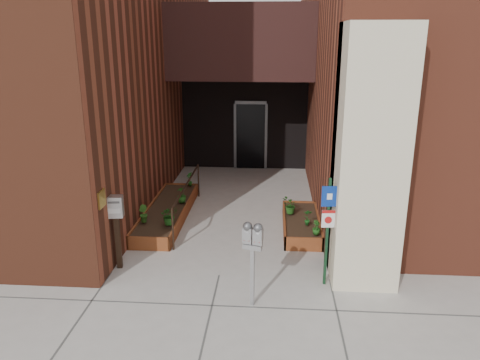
# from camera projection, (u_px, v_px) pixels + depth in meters

# --- Properties ---
(ground) EXTENTS (80.00, 80.00, 0.00)m
(ground) POSITION_uv_depth(u_px,v_px,m) (219.00, 275.00, 8.52)
(ground) COLOR #9E9991
(ground) RESTS_ON ground
(architecture) EXTENTS (20.00, 14.60, 10.00)m
(architecture) POSITION_uv_depth(u_px,v_px,m) (238.00, 7.00, 13.62)
(architecture) COLOR brown
(architecture) RESTS_ON ground
(planter_left) EXTENTS (0.90, 3.60, 0.30)m
(planter_left) POSITION_uv_depth(u_px,v_px,m) (168.00, 213.00, 11.16)
(planter_left) COLOR brown
(planter_left) RESTS_ON ground
(planter_right) EXTENTS (0.80, 2.20, 0.30)m
(planter_right) POSITION_uv_depth(u_px,v_px,m) (301.00, 224.00, 10.47)
(planter_right) COLOR brown
(planter_right) RESTS_ON ground
(handrail) EXTENTS (0.04, 3.34, 0.90)m
(handrail) POSITION_uv_depth(u_px,v_px,m) (187.00, 189.00, 10.90)
(handrail) COLOR black
(handrail) RESTS_ON ground
(parking_meter) EXTENTS (0.33, 0.19, 1.44)m
(parking_meter) POSITION_uv_depth(u_px,v_px,m) (253.00, 242.00, 7.27)
(parking_meter) COLOR #9E9EA1
(parking_meter) RESTS_ON ground
(sign_post) EXTENTS (0.27, 0.07, 1.95)m
(sign_post) POSITION_uv_depth(u_px,v_px,m) (328.00, 221.00, 7.87)
(sign_post) COLOR #13351D
(sign_post) RESTS_ON ground
(payment_dropbox) EXTENTS (0.31, 0.25, 1.42)m
(payment_dropbox) POSITION_uv_depth(u_px,v_px,m) (116.00, 217.00, 8.52)
(payment_dropbox) COLOR black
(payment_dropbox) RESTS_ON ground
(shrub_left_a) EXTENTS (0.49, 0.49, 0.41)m
(shrub_left_a) POSITION_uv_depth(u_px,v_px,m) (169.00, 215.00, 10.00)
(shrub_left_a) COLOR #1E5317
(shrub_left_a) RESTS_ON planter_left
(shrub_left_b) EXTENTS (0.29, 0.29, 0.38)m
(shrub_left_b) POSITION_uv_depth(u_px,v_px,m) (143.00, 214.00, 10.13)
(shrub_left_b) COLOR #2E621C
(shrub_left_b) RESTS_ON planter_left
(shrub_left_c) EXTENTS (0.30, 0.30, 0.39)m
(shrub_left_c) POSITION_uv_depth(u_px,v_px,m) (182.00, 195.00, 11.31)
(shrub_left_c) COLOR #1F5317
(shrub_left_c) RESTS_ON planter_left
(shrub_left_d) EXTENTS (0.28, 0.28, 0.38)m
(shrub_left_d) POSITION_uv_depth(u_px,v_px,m) (190.00, 179.00, 12.56)
(shrub_left_d) COLOR #1D5C1A
(shrub_left_d) RESTS_ON planter_left
(shrub_right_a) EXTENTS (0.24, 0.24, 0.30)m
(shrub_right_a) POSITION_uv_depth(u_px,v_px,m) (316.00, 228.00, 9.50)
(shrub_right_a) COLOR #1E5518
(shrub_right_a) RESTS_ON planter_right
(shrub_right_b) EXTENTS (0.19, 0.19, 0.36)m
(shrub_right_b) POSITION_uv_depth(u_px,v_px,m) (308.00, 217.00, 9.96)
(shrub_right_b) COLOR #1B611D
(shrub_right_b) RESTS_ON planter_right
(shrub_right_c) EXTENTS (0.48, 0.48, 0.38)m
(shrub_right_c) POSITION_uv_depth(u_px,v_px,m) (290.00, 206.00, 10.59)
(shrub_right_c) COLOR #205117
(shrub_right_c) RESTS_ON planter_right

